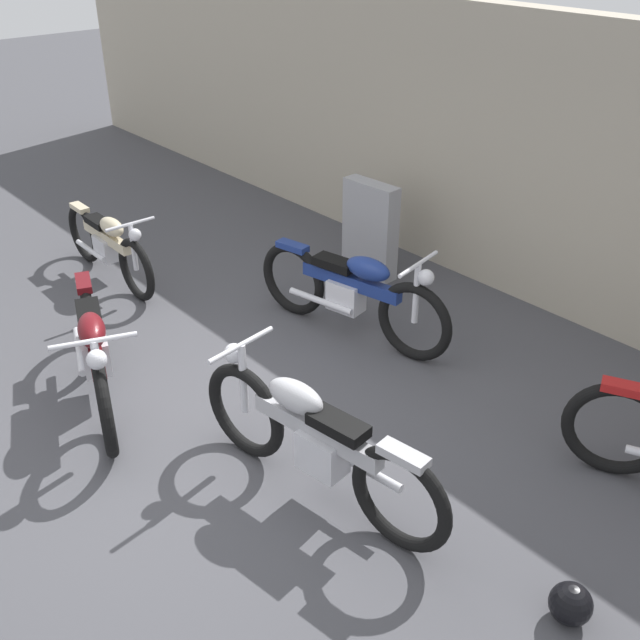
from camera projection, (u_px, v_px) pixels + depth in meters
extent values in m
plane|color=#47474C|center=(209.00, 433.00, 6.02)|extent=(40.00, 40.00, 0.00)
cube|color=#B2A893|center=(525.00, 160.00, 7.56)|extent=(18.00, 0.30, 2.89)
cube|color=#9E9EA3|center=(370.00, 229.00, 8.30)|extent=(0.69, 0.24, 1.08)
sphere|color=black|center=(571.00, 604.00, 4.41)|extent=(0.26, 0.26, 0.26)
torus|color=black|center=(245.00, 411.00, 5.63)|extent=(0.79, 0.20, 0.78)
torus|color=black|center=(400.00, 499.00, 4.81)|extent=(0.79, 0.20, 0.78)
cube|color=silver|center=(322.00, 452.00, 5.18)|extent=(0.37, 0.26, 0.30)
cube|color=#ADADB2|center=(317.00, 430.00, 5.12)|extent=(1.10, 0.26, 0.13)
ellipsoid|color=#ADADB2|center=(296.00, 396.00, 5.14)|extent=(0.49, 0.28, 0.21)
cube|color=black|center=(338.00, 425.00, 4.94)|extent=(0.45, 0.25, 0.09)
cube|color=#ADADB2|center=(403.00, 455.00, 4.62)|extent=(0.36, 0.17, 0.06)
cylinder|color=silver|center=(243.00, 379.00, 5.48)|extent=(0.06, 0.06, 0.59)
cylinder|color=silver|center=(241.00, 345.00, 5.34)|extent=(0.12, 0.62, 0.04)
sphere|color=silver|center=(234.00, 353.00, 5.44)|extent=(0.15, 0.15, 0.15)
cylinder|color=silver|center=(358.00, 465.00, 5.17)|extent=(0.75, 0.17, 0.06)
torus|color=black|center=(414.00, 322.00, 6.80)|extent=(0.78, 0.25, 0.78)
torus|color=black|center=(293.00, 279.00, 7.57)|extent=(0.78, 0.25, 0.78)
cube|color=silver|center=(346.00, 296.00, 7.20)|extent=(0.38, 0.28, 0.30)
cube|color=navy|center=(351.00, 282.00, 7.09)|extent=(1.09, 0.32, 0.13)
ellipsoid|color=navy|center=(368.00, 269.00, 6.89)|extent=(0.50, 0.30, 0.21)
cube|color=black|center=(335.00, 263.00, 7.12)|extent=(0.46, 0.27, 0.09)
cube|color=navy|center=(292.00, 246.00, 7.39)|extent=(0.36, 0.19, 0.06)
cylinder|color=silver|center=(416.00, 294.00, 6.66)|extent=(0.06, 0.06, 0.59)
cylinder|color=silver|center=(418.00, 264.00, 6.51)|extent=(0.16, 0.61, 0.04)
sphere|color=silver|center=(426.00, 278.00, 6.52)|extent=(0.15, 0.15, 0.15)
cylinder|color=silver|center=(321.00, 301.00, 7.26)|extent=(0.74, 0.21, 0.06)
torus|color=black|center=(136.00, 270.00, 7.85)|extent=(0.69, 0.09, 0.69)
torus|color=black|center=(84.00, 233.00, 8.69)|extent=(0.69, 0.09, 0.69)
cube|color=silver|center=(107.00, 248.00, 8.30)|extent=(0.30, 0.19, 0.26)
cube|color=beige|center=(107.00, 237.00, 8.19)|extent=(0.97, 0.11, 0.11)
ellipsoid|color=beige|center=(112.00, 227.00, 7.99)|extent=(0.42, 0.19, 0.19)
cube|color=black|center=(98.00, 222.00, 8.24)|extent=(0.38, 0.17, 0.08)
cube|color=beige|center=(80.00, 208.00, 8.54)|extent=(0.30, 0.12, 0.06)
cylinder|color=silver|center=(133.00, 247.00, 7.72)|extent=(0.05, 0.05, 0.52)
cylinder|color=silver|center=(130.00, 224.00, 7.60)|extent=(0.04, 0.55, 0.03)
sphere|color=silver|center=(135.00, 235.00, 7.59)|extent=(0.13, 0.13, 0.13)
cylinder|color=silver|center=(91.00, 251.00, 8.39)|extent=(0.66, 0.06, 0.06)
torus|color=black|center=(616.00, 430.00, 5.43)|extent=(0.75, 0.42, 0.78)
cube|color=#B21919|center=(627.00, 388.00, 5.25)|extent=(0.37, 0.26, 0.06)
torus|color=black|center=(105.00, 407.00, 5.66)|extent=(0.77, 0.38, 0.79)
torus|color=black|center=(90.00, 318.00, 6.85)|extent=(0.77, 0.38, 0.79)
cube|color=silver|center=(96.00, 353.00, 6.29)|extent=(0.40, 0.33, 0.30)
cube|color=#590F14|center=(93.00, 339.00, 6.16)|extent=(1.07, 0.50, 0.13)
ellipsoid|color=#590F14|center=(92.00, 330.00, 5.90)|extent=(0.52, 0.37, 0.22)
cube|color=black|center=(89.00, 313.00, 6.25)|extent=(0.47, 0.34, 0.09)
cube|color=#590F14|center=(83.00, 283.00, 6.67)|extent=(0.37, 0.25, 0.06)
cylinder|color=silver|center=(99.00, 375.00, 5.51)|extent=(0.06, 0.06, 0.59)
cylinder|color=silver|center=(93.00, 341.00, 5.37)|extent=(0.26, 0.60, 0.04)
sphere|color=silver|center=(97.00, 360.00, 5.35)|extent=(0.15, 0.15, 0.15)
cylinder|color=silver|center=(80.00, 351.00, 6.47)|extent=(0.72, 0.34, 0.06)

